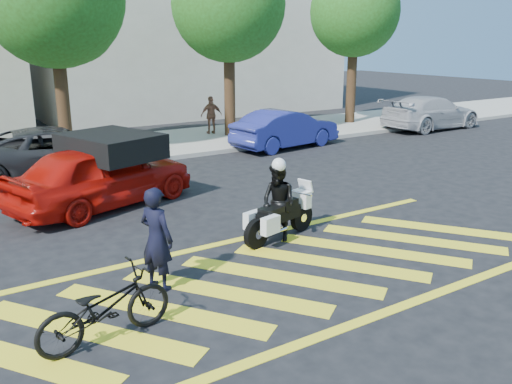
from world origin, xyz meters
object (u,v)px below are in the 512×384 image
parked_far_right (431,113)px  red_convertible (102,175)px  officer_moto (278,203)px  parked_mid_right (109,152)px  parked_right (286,129)px  parked_mid_left (59,152)px  officer_bike (157,239)px  police_motorcycle (279,217)px  bicycle (105,307)px

parked_far_right → red_convertible: bearing=101.4°
red_convertible → officer_moto: bearing=-169.4°
parked_mid_right → parked_right: parked_right is taller
red_convertible → parked_far_right: (16.06, 3.57, -0.05)m
parked_mid_right → parked_mid_left: bearing=93.9°
red_convertible → parked_right: size_ratio=1.07×
parked_mid_left → parked_far_right: parked_mid_left is taller
officer_moto → parked_mid_left: 8.08m
officer_moto → officer_bike: bearing=-89.5°
red_convertible → parked_far_right: red_convertible is taller
police_motorcycle → parked_right: bearing=39.3°
officer_bike → red_convertible: officer_bike is taller
bicycle → officer_moto: (4.16, 1.90, 0.28)m
bicycle → parked_far_right: bearing=-69.5°
bicycle → red_convertible: bearing=-25.1°
officer_bike → officer_moto: officer_bike is taller
parked_mid_left → parked_right: size_ratio=1.24×
bicycle → police_motorcycle: bicycle is taller
police_motorcycle → parked_mid_left: bearing=93.3°
parked_right → officer_bike: bearing=126.5°
officer_moto → parked_mid_right: 7.78m
police_motorcycle → parked_far_right: (13.78, 7.72, 0.26)m
police_motorcycle → parked_far_right: parked_far_right is taller
bicycle → officer_bike: bearing=-54.9°
bicycle → red_convertible: size_ratio=0.41×
bicycle → parked_mid_right: 10.14m
officer_moto → parked_far_right: officer_moto is taller
bicycle → parked_mid_right: (3.20, 9.62, 0.09)m
parked_mid_right → parked_far_right: parked_far_right is taller
parked_mid_right → officer_bike: bearing=170.8°
red_convertible → parked_far_right: bearing=-95.5°
bicycle → red_convertible: (1.89, 6.05, 0.28)m
bicycle → parked_mid_left: size_ratio=0.36×
officer_bike → parked_mid_left: officer_bike is taller
officer_bike → parked_mid_right: bearing=-38.4°
parked_right → police_motorcycle: bearing=135.6°
police_motorcycle → red_convertible: bearing=104.7°
bicycle → police_motorcycle: 4.58m
red_convertible → parked_mid_right: 3.81m
bicycle → police_motorcycle: size_ratio=0.97×
parked_far_right → officer_moto: bearing=118.1°
bicycle → police_motorcycle: bearing=-73.3°
bicycle → parked_mid_right: bearing=-26.1°
parked_mid_left → parked_right: parked_mid_left is taller
officer_moto → red_convertible: size_ratio=0.34×
officer_moto → parked_mid_left: size_ratio=0.29×
police_motorcycle → red_convertible: (-2.28, 4.16, 0.31)m
parked_mid_left → parked_far_right: 16.20m
officer_bike → parked_right: bearing=-71.0°
officer_moto → parked_right: bearing=129.2°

